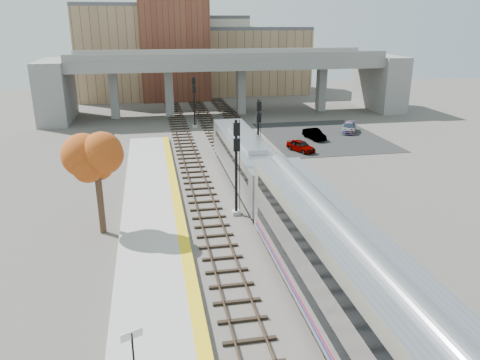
{
  "coord_description": "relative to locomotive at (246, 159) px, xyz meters",
  "views": [
    {
      "loc": [
        -7.0,
        -26.11,
        13.84
      ],
      "look_at": [
        -0.69,
        6.32,
        2.5
      ],
      "focal_mm": 35.0,
      "sensor_mm": 36.0,
      "label": 1
    }
  ],
  "objects": [
    {
      "name": "car_a",
      "position": [
        8.15,
        9.33,
        -1.62
      ],
      "size": [
        2.83,
        3.94,
        1.25
      ],
      "primitive_type": "imported",
      "rotation": [
        0.0,
        0.0,
        0.42
      ],
      "color": "#99999E",
      "rests_on": "parking_lot"
    },
    {
      "name": "tree",
      "position": [
        -11.64,
        -8.02,
        2.89
      ],
      "size": [
        3.6,
        3.6,
        6.96
      ],
      "color": "#382619",
      "rests_on": "ground"
    },
    {
      "name": "signal_mast_mid",
      "position": [
        2.0,
        3.84,
        1.05
      ],
      "size": [
        0.6,
        0.64,
        6.81
      ],
      "color": "#9E9E99",
      "rests_on": "ground"
    },
    {
      "name": "coach",
      "position": [
        -0.0,
        -22.61,
        0.52
      ],
      "size": [
        3.03,
        25.0,
        5.0
      ],
      "color": "#A8AAB2",
      "rests_on": "ground"
    },
    {
      "name": "signal_mast_near",
      "position": [
        -2.1,
        -6.75,
        1.32
      ],
      "size": [
        0.6,
        0.64,
        7.19
      ],
      "color": "#9E9E99",
      "rests_on": "ground"
    },
    {
      "name": "parking_lot",
      "position": [
        13.0,
        15.63,
        -2.26
      ],
      "size": [
        14.0,
        18.0,
        0.04
      ],
      "primitive_type": "cube",
      "color": "black",
      "rests_on": "ground"
    },
    {
      "name": "car_c",
      "position": [
        17.14,
        17.08,
        -1.62
      ],
      "size": [
        3.46,
        4.6,
        1.24
      ],
      "primitive_type": "imported",
      "rotation": [
        0.0,
        0.0,
        -0.46
      ],
      "color": "#99999E",
      "rests_on": "parking_lot"
    },
    {
      "name": "car_b",
      "position": [
        11.49,
        14.32,
        -1.61
      ],
      "size": [
        1.96,
        4.0,
        1.26
      ],
      "primitive_type": "imported",
      "rotation": [
        0.0,
        0.0,
        0.17
      ],
      "color": "#99999E",
      "rests_on": "parking_lot"
    },
    {
      "name": "buildings_far",
      "position": [
        0.26,
        54.2,
        5.6
      ],
      "size": [
        43.0,
        21.0,
        20.6
      ],
      "color": "#9D7D5B",
      "rests_on": "ground"
    },
    {
      "name": "locomotive",
      "position": [
        0.0,
        0.0,
        0.0
      ],
      "size": [
        3.02,
        19.05,
        4.1
      ],
      "color": "#A8AAB2",
      "rests_on": "ground"
    },
    {
      "name": "signal_mast_far",
      "position": [
        -2.1,
        23.87,
        1.05
      ],
      "size": [
        0.6,
        0.64,
        6.8
      ],
      "color": "#9E9E99",
      "rests_on": "ground"
    },
    {
      "name": "tracks",
      "position": [
        -0.07,
        0.13,
        -2.2
      ],
      "size": [
        10.7,
        95.0,
        0.25
      ],
      "color": "black",
      "rests_on": "ground"
    },
    {
      "name": "yellow_strip",
      "position": [
        -6.35,
        -12.37,
        -1.92
      ],
      "size": [
        0.7,
        60.0,
        0.01
      ],
      "primitive_type": "cube",
      "color": "yellow",
      "rests_on": "platform"
    },
    {
      "name": "overpass",
      "position": [
        3.92,
        32.63,
        3.53
      ],
      "size": [
        54.0,
        12.0,
        9.5
      ],
      "color": "slate",
      "rests_on": "ground"
    },
    {
      "name": "platform",
      "position": [
        -8.25,
        -12.37,
        -2.1
      ],
      "size": [
        4.5,
        60.0,
        0.35
      ],
      "primitive_type": "cube",
      "color": "#9E9E99",
      "rests_on": "ground"
    },
    {
      "name": "ground",
      "position": [
        -1.0,
        -12.37,
        -2.28
      ],
      "size": [
        160.0,
        160.0,
        0.0
      ],
      "primitive_type": "plane",
      "color": "#47423D",
      "rests_on": "ground"
    },
    {
      "name": "station_sign",
      "position": [
        -9.21,
        -23.04,
        -0.3
      ],
      "size": [
        0.84,
        0.41,
        2.27
      ],
      "rotation": [
        0.0,
        0.0,
        0.42
      ],
      "color": "black",
      "rests_on": "platform"
    }
  ]
}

